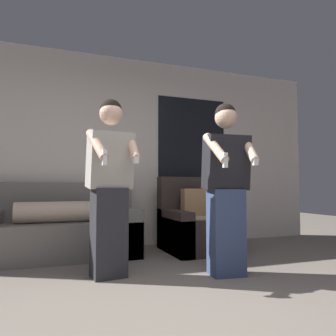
{
  "coord_description": "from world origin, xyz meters",
  "views": [
    {
      "loc": [
        -0.8,
        -1.79,
        0.83
      ],
      "look_at": [
        0.26,
        1.12,
        1.01
      ],
      "focal_mm": 35.0,
      "sensor_mm": 36.0,
      "label": 1
    }
  ],
  "objects_px": {
    "armchair": "(196,226)",
    "person_right": "(226,187)",
    "person_left": "(110,185)",
    "couch": "(60,230)"
  },
  "relations": [
    {
      "from": "couch",
      "to": "armchair",
      "type": "xyz_separation_m",
      "value": [
        1.69,
        -0.2,
        0.0
      ]
    },
    {
      "from": "couch",
      "to": "person_right",
      "type": "height_order",
      "value": "person_right"
    },
    {
      "from": "couch",
      "to": "armchair",
      "type": "relative_size",
      "value": 1.87
    },
    {
      "from": "person_left",
      "to": "armchair",
      "type": "bearing_deg",
      "value": 34.4
    },
    {
      "from": "person_left",
      "to": "person_right",
      "type": "bearing_deg",
      "value": -16.74
    },
    {
      "from": "couch",
      "to": "person_right",
      "type": "bearing_deg",
      "value": -44.03
    },
    {
      "from": "armchair",
      "to": "person_right",
      "type": "height_order",
      "value": "person_right"
    },
    {
      "from": "armchair",
      "to": "person_left",
      "type": "bearing_deg",
      "value": -145.6
    },
    {
      "from": "couch",
      "to": "armchair",
      "type": "distance_m",
      "value": 1.7
    },
    {
      "from": "person_right",
      "to": "couch",
      "type": "bearing_deg",
      "value": 135.97
    }
  ]
}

